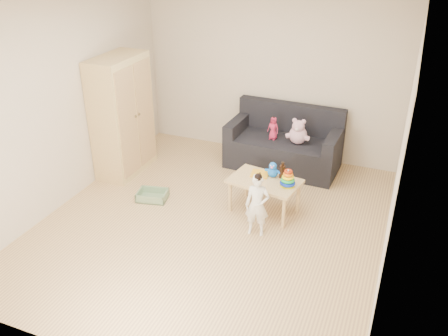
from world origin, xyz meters
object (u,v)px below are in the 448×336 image
at_px(sofa, 283,153).
at_px(wardrobe, 122,116).
at_px(play_table, 264,196).
at_px(toddler, 257,206).

bearing_deg(sofa, wardrobe, -153.54).
bearing_deg(play_table, wardrobe, 171.41).
height_order(sofa, play_table, sofa).
bearing_deg(toddler, wardrobe, 151.13).
distance_m(play_table, toddler, 0.53).
height_order(wardrobe, toddler, wardrobe).
bearing_deg(wardrobe, sofa, 24.29).
bearing_deg(sofa, play_table, -82.53).
relative_size(wardrobe, play_table, 2.00).
bearing_deg(play_table, toddler, -81.94).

